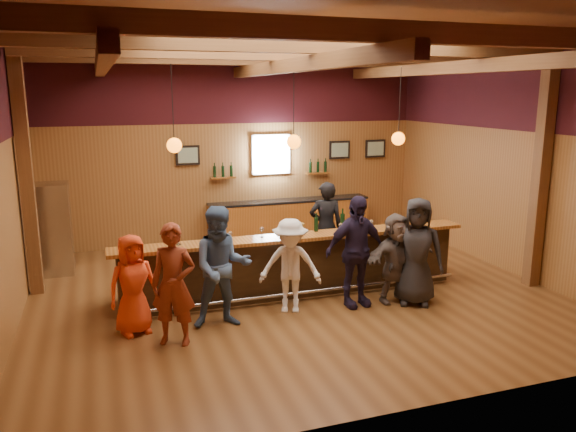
{
  "coord_description": "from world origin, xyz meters",
  "views": [
    {
      "loc": [
        -3.15,
        -8.99,
        3.53
      ],
      "look_at": [
        0.0,
        0.3,
        1.35
      ],
      "focal_mm": 35.0,
      "sensor_mm": 36.0,
      "label": 1
    }
  ],
  "objects_px": {
    "bar_counter": "(292,262)",
    "customer_white": "(290,266)",
    "customer_denim": "(222,267)",
    "customer_brown": "(396,258)",
    "customer_redvest": "(174,285)",
    "customer_dark": "(416,252)",
    "stainless_fridge": "(53,229)",
    "customer_orange": "(133,285)",
    "bottle_a": "(316,224)",
    "bartender": "(326,227)",
    "customer_navy": "(356,251)",
    "ice_bucket": "(299,229)",
    "back_bar_cabinet": "(290,219)"
  },
  "relations": [
    {
      "from": "back_bar_cabinet",
      "to": "customer_dark",
      "type": "distance_m",
      "value": 4.91
    },
    {
      "from": "bar_counter",
      "to": "bottle_a",
      "type": "distance_m",
      "value": 0.84
    },
    {
      "from": "customer_white",
      "to": "customer_navy",
      "type": "bearing_deg",
      "value": 17.47
    },
    {
      "from": "back_bar_cabinet",
      "to": "customer_navy",
      "type": "xyz_separation_m",
      "value": [
        -0.42,
        -4.6,
        0.46
      ]
    },
    {
      "from": "customer_brown",
      "to": "customer_white",
      "type": "bearing_deg",
      "value": 162.71
    },
    {
      "from": "customer_brown",
      "to": "bartender",
      "type": "xyz_separation_m",
      "value": [
        -0.5,
        1.89,
        0.14
      ]
    },
    {
      "from": "stainless_fridge",
      "to": "customer_redvest",
      "type": "distance_m",
      "value": 4.39
    },
    {
      "from": "bottle_a",
      "to": "bar_counter",
      "type": "bearing_deg",
      "value": 156.98
    },
    {
      "from": "customer_orange",
      "to": "customer_white",
      "type": "distance_m",
      "value": 2.47
    },
    {
      "from": "ice_bucket",
      "to": "customer_redvest",
      "type": "bearing_deg",
      "value": -152.43
    },
    {
      "from": "customer_orange",
      "to": "customer_denim",
      "type": "relative_size",
      "value": 0.8
    },
    {
      "from": "back_bar_cabinet",
      "to": "stainless_fridge",
      "type": "distance_m",
      "value": 5.43
    },
    {
      "from": "back_bar_cabinet",
      "to": "stainless_fridge",
      "type": "xyz_separation_m",
      "value": [
        -5.3,
        -1.12,
        0.42
      ]
    },
    {
      "from": "bar_counter",
      "to": "customer_white",
      "type": "relative_size",
      "value": 4.05
    },
    {
      "from": "customer_denim",
      "to": "customer_navy",
      "type": "distance_m",
      "value": 2.29
    },
    {
      "from": "customer_denim",
      "to": "customer_white",
      "type": "distance_m",
      "value": 1.2
    },
    {
      "from": "stainless_fridge",
      "to": "bartender",
      "type": "xyz_separation_m",
      "value": [
        5.12,
        -1.62,
        0.01
      ]
    },
    {
      "from": "customer_redvest",
      "to": "customer_orange",
      "type": "bearing_deg",
      "value": 157.24
    },
    {
      "from": "customer_white",
      "to": "back_bar_cabinet",
      "type": "bearing_deg",
      "value": 93.16
    },
    {
      "from": "ice_bucket",
      "to": "customer_denim",
      "type": "bearing_deg",
      "value": -151.81
    },
    {
      "from": "bar_counter",
      "to": "customer_denim",
      "type": "distance_m",
      "value": 1.95
    },
    {
      "from": "back_bar_cabinet",
      "to": "customer_denim",
      "type": "xyz_separation_m",
      "value": [
        -2.7,
        -4.73,
        0.46
      ]
    },
    {
      "from": "back_bar_cabinet",
      "to": "customer_denim",
      "type": "distance_m",
      "value": 5.46
    },
    {
      "from": "customer_denim",
      "to": "customer_brown",
      "type": "xyz_separation_m",
      "value": [
        3.02,
        0.1,
        -0.17
      ]
    },
    {
      "from": "bar_counter",
      "to": "customer_white",
      "type": "height_order",
      "value": "customer_white"
    },
    {
      "from": "bartender",
      "to": "ice_bucket",
      "type": "distance_m",
      "value": 1.57
    },
    {
      "from": "stainless_fridge",
      "to": "bartender",
      "type": "height_order",
      "value": "bartender"
    },
    {
      "from": "bar_counter",
      "to": "stainless_fridge",
      "type": "relative_size",
      "value": 3.5
    },
    {
      "from": "stainless_fridge",
      "to": "bartender",
      "type": "bearing_deg",
      "value": -17.53
    },
    {
      "from": "bar_counter",
      "to": "customer_brown",
      "type": "height_order",
      "value": "customer_brown"
    },
    {
      "from": "bar_counter",
      "to": "customer_white",
      "type": "distance_m",
      "value": 1.04
    },
    {
      "from": "stainless_fridge",
      "to": "customer_brown",
      "type": "xyz_separation_m",
      "value": [
        5.62,
        -3.51,
        -0.13
      ]
    },
    {
      "from": "customer_orange",
      "to": "customer_denim",
      "type": "distance_m",
      "value": 1.33
    },
    {
      "from": "stainless_fridge",
      "to": "customer_orange",
      "type": "bearing_deg",
      "value": -69.27
    },
    {
      "from": "customer_redvest",
      "to": "customer_dark",
      "type": "relative_size",
      "value": 0.96
    },
    {
      "from": "ice_bucket",
      "to": "bottle_a",
      "type": "relative_size",
      "value": 0.64
    },
    {
      "from": "customer_brown",
      "to": "bottle_a",
      "type": "relative_size",
      "value": 4.62
    },
    {
      "from": "back_bar_cabinet",
      "to": "ice_bucket",
      "type": "xyz_separation_m",
      "value": [
        -1.17,
        -3.91,
        0.74
      ]
    },
    {
      "from": "customer_white",
      "to": "bar_counter",
      "type": "bearing_deg",
      "value": 91.62
    },
    {
      "from": "customer_denim",
      "to": "bartender",
      "type": "bearing_deg",
      "value": 44.31
    },
    {
      "from": "customer_orange",
      "to": "customer_redvest",
      "type": "distance_m",
      "value": 0.78
    },
    {
      "from": "customer_white",
      "to": "customer_navy",
      "type": "xyz_separation_m",
      "value": [
        1.12,
        -0.09,
        0.16
      ]
    },
    {
      "from": "bar_counter",
      "to": "back_bar_cabinet",
      "type": "distance_m",
      "value": 3.76
    },
    {
      "from": "stainless_fridge",
      "to": "customer_denim",
      "type": "distance_m",
      "value": 4.45
    },
    {
      "from": "bar_counter",
      "to": "ice_bucket",
      "type": "relative_size",
      "value": 29.68
    },
    {
      "from": "back_bar_cabinet",
      "to": "customer_orange",
      "type": "height_order",
      "value": "customer_orange"
    },
    {
      "from": "bar_counter",
      "to": "bartender",
      "type": "relative_size",
      "value": 3.47
    },
    {
      "from": "bar_counter",
      "to": "customer_brown",
      "type": "relative_size",
      "value": 4.09
    },
    {
      "from": "customer_redvest",
      "to": "ice_bucket",
      "type": "xyz_separation_m",
      "value": [
        2.3,
        1.2,
        0.34
      ]
    },
    {
      "from": "back_bar_cabinet",
      "to": "customer_dark",
      "type": "relative_size",
      "value": 2.19
    }
  ]
}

